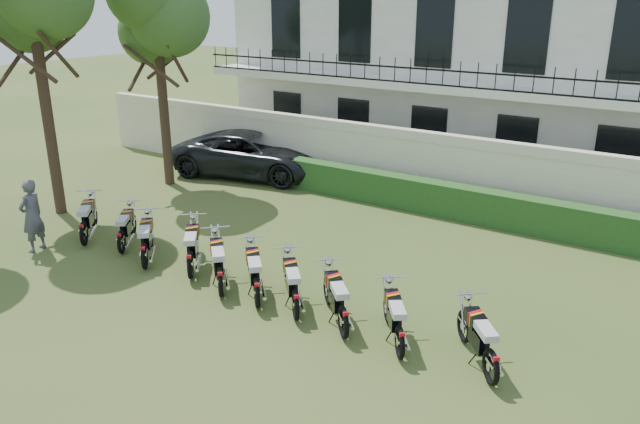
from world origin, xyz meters
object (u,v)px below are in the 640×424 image
at_px(motorcycle_6, 295,298).
at_px(suv, 253,154).
at_px(motorcycle_3, 190,258).
at_px(motorcycle_4, 220,275).
at_px(motorcycle_7, 344,315).
at_px(motorcycle_8, 400,335).
at_px(motorcycle_0, 83,228).
at_px(inspector, 32,216).
at_px(motorcycle_1, 121,236).
at_px(motorcycle_5, 257,286).
at_px(tree_west_near, 156,8).
at_px(motorcycle_9, 492,359).
at_px(motorcycle_2, 144,250).

height_order(motorcycle_6, suv, suv).
xyz_separation_m(motorcycle_3, motorcycle_4, (1.20, -0.30, 0.00)).
relative_size(motorcycle_7, motorcycle_8, 0.94).
relative_size(motorcycle_0, inspector, 0.85).
relative_size(motorcycle_3, motorcycle_4, 1.07).
distance_m(motorcycle_3, motorcycle_6, 3.18).
bearing_deg(inspector, motorcycle_0, 124.62).
xyz_separation_m(motorcycle_1, motorcycle_6, (5.71, -0.33, 0.03)).
height_order(motorcycle_3, motorcycle_5, motorcycle_3).
xyz_separation_m(tree_west_near, motorcycle_1, (3.61, -5.12, -5.40)).
bearing_deg(suv, motorcycle_8, -142.04).
height_order(motorcycle_1, suv, suv).
xyz_separation_m(motorcycle_4, motorcycle_5, (0.98, 0.05, -0.01)).
bearing_deg(tree_west_near, motorcycle_5, -33.32).
relative_size(motorcycle_4, motorcycle_6, 1.02).
bearing_deg(inspector, motorcycle_6, 83.79).
bearing_deg(tree_west_near, motorcycle_1, -54.81).
distance_m(motorcycle_8, motorcycle_9, 1.66).
height_order(motorcycle_8, inspector, inspector).
distance_m(motorcycle_1, suv, 7.77).
bearing_deg(suv, motorcycle_6, -149.54).
height_order(motorcycle_0, motorcycle_4, motorcycle_4).
bearing_deg(motorcycle_2, motorcycle_1, 122.58).
distance_m(motorcycle_4, motorcycle_7, 3.15).
relative_size(tree_west_near, motorcycle_6, 5.05).
relative_size(motorcycle_6, motorcycle_7, 1.02).
bearing_deg(motorcycle_9, inspector, 143.80).
distance_m(motorcycle_2, suv, 8.46).
bearing_deg(motorcycle_5, motorcycle_1, 131.72).
relative_size(tree_west_near, suv, 1.37).
distance_m(motorcycle_0, motorcycle_7, 8.13).
relative_size(motorcycle_1, motorcycle_8, 0.98).
height_order(tree_west_near, motorcycle_7, tree_west_near).
relative_size(tree_west_near, motorcycle_9, 4.89).
xyz_separation_m(motorcycle_2, motorcycle_9, (8.54, 0.03, -0.01)).
height_order(tree_west_near, motorcycle_4, tree_west_near).
bearing_deg(motorcycle_8, motorcycle_2, 142.10).
distance_m(motorcycle_4, motorcycle_8, 4.38).
height_order(tree_west_near, motorcycle_9, tree_west_near).
bearing_deg(motorcycle_2, motorcycle_3, -32.82).
bearing_deg(motorcycle_7, motorcycle_4, 135.53).
distance_m(motorcycle_1, motorcycle_2, 1.27).
xyz_separation_m(motorcycle_3, motorcycle_6, (3.17, -0.22, -0.02)).
height_order(tree_west_near, motorcycle_3, tree_west_near).
relative_size(motorcycle_1, motorcycle_9, 0.99).
distance_m(motorcycle_4, motorcycle_9, 6.03).
distance_m(suv, inspector, 8.62).
xyz_separation_m(tree_west_near, motorcycle_5, (8.33, -5.48, -5.37)).
distance_m(motorcycle_2, inspector, 3.40).
relative_size(motorcycle_3, motorcycle_7, 1.11).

